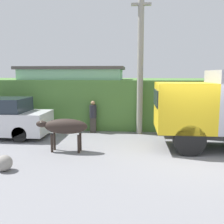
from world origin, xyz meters
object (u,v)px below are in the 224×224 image
at_px(brown_cow, 65,127).
at_px(pedestrian_on_hill, 93,115).
at_px(utility_pole, 140,60).
at_px(roadside_rock, 4,163).

distance_m(brown_cow, pedestrian_on_hill, 3.30).
relative_size(brown_cow, utility_pole, 0.28).
height_order(pedestrian_on_hill, roadside_rock, pedestrian_on_hill).
relative_size(brown_cow, pedestrian_on_hill, 1.24).
relative_size(brown_cow, roadside_rock, 4.03).
xyz_separation_m(pedestrian_on_hill, roadside_rock, (-1.78, -5.35, -0.60)).
distance_m(brown_cow, utility_pole, 4.91).
height_order(brown_cow, pedestrian_on_hill, pedestrian_on_hill).
height_order(brown_cow, utility_pole, utility_pole).
bearing_deg(roadside_rock, pedestrian_on_hill, 71.63).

